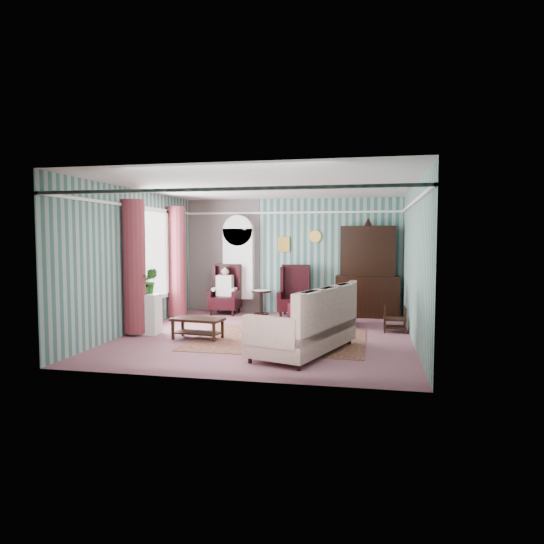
% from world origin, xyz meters
% --- Properties ---
extents(floor, '(6.00, 6.00, 0.00)m').
position_xyz_m(floor, '(0.00, 0.00, 0.00)').
color(floor, '#8C515C').
rests_on(floor, ground).
extents(room_shell, '(5.53, 6.02, 2.91)m').
position_xyz_m(room_shell, '(-0.62, 0.18, 2.01)').
color(room_shell, '#37655F').
rests_on(room_shell, ground).
extents(bookcase, '(0.80, 0.28, 2.24)m').
position_xyz_m(bookcase, '(-1.35, 2.84, 1.12)').
color(bookcase, white).
rests_on(bookcase, floor).
extents(dresser_hutch, '(1.50, 0.56, 2.36)m').
position_xyz_m(dresser_hutch, '(1.90, 2.72, 1.18)').
color(dresser_hutch, black).
rests_on(dresser_hutch, floor).
extents(wingback_left, '(0.76, 0.80, 1.25)m').
position_xyz_m(wingback_left, '(-1.60, 2.45, 0.62)').
color(wingback_left, black).
rests_on(wingback_left, floor).
extents(wingback_right, '(0.76, 0.80, 1.25)m').
position_xyz_m(wingback_right, '(0.15, 2.45, 0.62)').
color(wingback_right, black).
rests_on(wingback_right, floor).
extents(seated_woman, '(0.44, 0.40, 1.18)m').
position_xyz_m(seated_woman, '(-1.60, 2.45, 0.59)').
color(seated_woman, beige).
rests_on(seated_woman, floor).
extents(round_side_table, '(0.50, 0.50, 0.60)m').
position_xyz_m(round_side_table, '(-0.70, 2.60, 0.30)').
color(round_side_table, black).
rests_on(round_side_table, floor).
extents(nest_table, '(0.45, 0.38, 0.54)m').
position_xyz_m(nest_table, '(2.47, 0.90, 0.27)').
color(nest_table, black).
rests_on(nest_table, floor).
extents(plant_stand, '(0.55, 0.35, 0.80)m').
position_xyz_m(plant_stand, '(-2.40, -0.30, 0.40)').
color(plant_stand, silver).
rests_on(plant_stand, floor).
extents(rug, '(3.20, 2.60, 0.01)m').
position_xyz_m(rug, '(0.30, -0.30, 0.01)').
color(rug, '#491F18').
rests_on(rug, floor).
extents(sofa, '(1.67, 2.45, 0.97)m').
position_xyz_m(sofa, '(0.90, -1.27, 0.49)').
color(sofa, beige).
rests_on(sofa, floor).
extents(floral_armchair, '(0.82, 0.86, 0.87)m').
position_xyz_m(floral_armchair, '(1.29, 1.38, 0.43)').
color(floral_armchair, beige).
rests_on(floral_armchair, floor).
extents(coffee_table, '(1.01, 0.59, 0.40)m').
position_xyz_m(coffee_table, '(-1.22, -0.55, 0.20)').
color(coffee_table, black).
rests_on(coffee_table, floor).
extents(potted_plant_a, '(0.40, 0.36, 0.40)m').
position_xyz_m(potted_plant_a, '(-2.44, -0.40, 1.00)').
color(potted_plant_a, '#19511A').
rests_on(potted_plant_a, plant_stand).
extents(potted_plant_b, '(0.32, 0.27, 0.51)m').
position_xyz_m(potted_plant_b, '(-2.35, -0.17, 1.05)').
color(potted_plant_b, '#184F1B').
rests_on(potted_plant_b, plant_stand).
extents(potted_plant_c, '(0.23, 0.23, 0.36)m').
position_xyz_m(potted_plant_c, '(-2.43, -0.24, 0.98)').
color(potted_plant_c, '#254E18').
rests_on(potted_plant_c, plant_stand).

